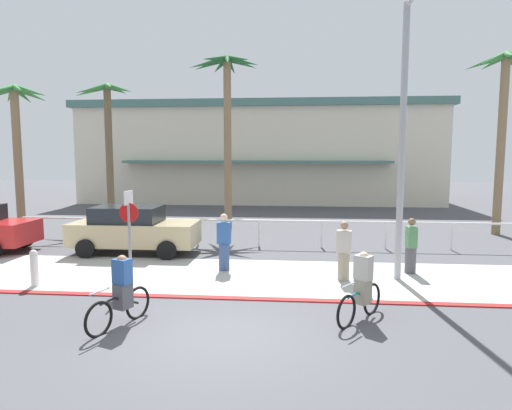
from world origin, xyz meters
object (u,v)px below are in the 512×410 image
object	(u,v)px
palm_tree_0	(16,121)
palm_tree_1	(107,122)
palm_tree_2	(226,96)
cyclist_black_1	(121,293)
pedestrian_1	(224,244)
pedestrian_2	(411,248)
cyclist_teal_0	(362,288)
pedestrian_0	(344,254)
streetlight_curb	(405,126)
palm_tree_3	(503,100)
stop_sign_bike_lane	(129,224)
car_tan_1	(133,229)
bollard_1	(34,268)

from	to	relation	value
palm_tree_0	palm_tree_1	size ratio (longest dim) A/B	0.93
palm_tree_2	cyclist_black_1	world-z (taller)	palm_tree_2
pedestrian_1	pedestrian_2	bearing A→B (deg)	1.67
cyclist_black_1	pedestrian_2	size ratio (longest dim) A/B	1.03
cyclist_teal_0	palm_tree_2	bearing A→B (deg)	111.48
palm_tree_0	pedestrian_0	distance (m)	15.68
streetlight_curb	palm_tree_2	distance (m)	11.26
streetlight_curb	palm_tree_3	distance (m)	10.11
streetlight_curb	pedestrian_0	distance (m)	3.82
palm_tree_2	pedestrian_0	distance (m)	11.70
pedestrian_2	stop_sign_bike_lane	bearing A→B (deg)	-165.96
cyclist_black_1	pedestrian_2	distance (m)	8.39
cyclist_teal_0	palm_tree_0	bearing A→B (deg)	145.22
palm_tree_1	palm_tree_2	size ratio (longest dim) A/B	0.87
palm_tree_1	car_tan_1	bearing A→B (deg)	-61.22
stop_sign_bike_lane	cyclist_teal_0	world-z (taller)	stop_sign_bike_lane
bollard_1	car_tan_1	xyz separation A→B (m)	(1.19, 4.17, 0.35)
streetlight_curb	palm_tree_2	size ratio (longest dim) A/B	0.92
stop_sign_bike_lane	palm_tree_3	size ratio (longest dim) A/B	0.33
palm_tree_2	bollard_1	bearing A→B (deg)	-108.78
cyclist_black_1	pedestrian_2	xyz separation A→B (m)	(6.95, 4.70, 0.07)
palm_tree_0	streetlight_curb	bearing A→B (deg)	-23.28
palm_tree_0	pedestrian_2	size ratio (longest dim) A/B	3.95
palm_tree_3	cyclist_teal_0	xyz separation A→B (m)	(-7.37, -11.04, -5.11)
car_tan_1	pedestrian_2	distance (m)	9.33
pedestrian_2	pedestrian_1	bearing A→B (deg)	-178.33
palm_tree_0	pedestrian_2	xyz separation A→B (m)	(15.66, -5.58, -4.20)
bollard_1	palm_tree_0	size ratio (longest dim) A/B	0.15
bollard_1	palm_tree_1	xyz separation A→B (m)	(-2.65, 11.17, 4.61)
bollard_1	palm_tree_3	bearing A→B (deg)	30.80
palm_tree_0	cyclist_teal_0	xyz separation A→B (m)	(13.69, -9.51, -4.27)
stop_sign_bike_lane	pedestrian_2	xyz separation A→B (m)	(7.79, 1.95, -0.91)
stop_sign_bike_lane	palm_tree_2	xyz separation A→B (m)	(1.03, 10.18, 4.58)
palm_tree_2	palm_tree_1	bearing A→B (deg)	173.71
palm_tree_2	pedestrian_1	xyz separation A→B (m)	(1.21, -8.39, -5.45)
car_tan_1	palm_tree_3	bearing A→B (deg)	19.72
palm_tree_2	palm_tree_3	distance (m)	12.21
stop_sign_bike_lane	pedestrian_0	world-z (taller)	stop_sign_bike_lane
stop_sign_bike_lane	pedestrian_0	xyz separation A→B (m)	(5.74, 0.98, -0.90)
bollard_1	palm_tree_0	xyz separation A→B (m)	(-5.34, 7.84, 4.44)
palm_tree_0	pedestrian_1	world-z (taller)	palm_tree_0
pedestrian_0	palm_tree_1	bearing A→B (deg)	137.85
car_tan_1	pedestrian_0	size ratio (longest dim) A/B	2.62
palm_tree_1	cyclist_teal_0	xyz separation A→B (m)	(11.00, -12.84, -4.43)
streetlight_curb	cyclist_black_1	xyz separation A→B (m)	(-6.43, -3.77, -3.58)
streetlight_curb	pedestrian_2	size ratio (longest dim) A/B	4.52
palm_tree_1	cyclist_black_1	bearing A→B (deg)	-66.12
bollard_1	palm_tree_0	bearing A→B (deg)	124.28
cyclist_teal_0	cyclist_black_1	xyz separation A→B (m)	(-4.97, -0.78, 0.00)
car_tan_1	pedestrian_1	distance (m)	4.14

